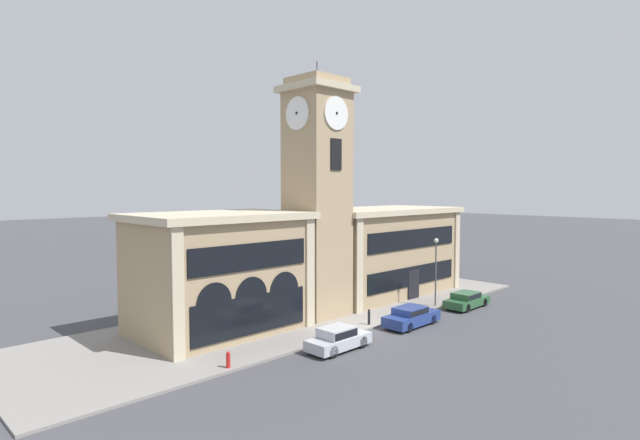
% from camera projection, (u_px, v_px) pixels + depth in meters
% --- Properties ---
extents(ground_plane, '(300.00, 300.00, 0.00)m').
position_uv_depth(ground_plane, '(370.00, 330.00, 33.46)').
color(ground_plane, '#424247').
extents(sidewalk_kerb, '(41.77, 12.33, 0.15)m').
position_uv_depth(sidewalk_kerb, '(307.00, 313.00, 37.85)').
color(sidewalk_kerb, gray).
rests_on(sidewalk_kerb, ground_plane).
extents(clock_tower, '(4.46, 4.46, 18.66)m').
position_uv_depth(clock_tower, '(317.00, 198.00, 36.53)').
color(clock_tower, tan).
rests_on(clock_tower, ground_plane).
extents(town_hall_left_wing, '(11.20, 7.81, 7.91)m').
position_uv_depth(town_hall_left_wing, '(219.00, 272.00, 32.81)').
color(town_hall_left_wing, tan).
rests_on(town_hall_left_wing, ground_plane).
extents(town_hall_right_wing, '(15.40, 7.81, 7.74)m').
position_uv_depth(town_hall_right_wing, '(381.00, 251.00, 44.69)').
color(town_hall_right_wing, tan).
rests_on(town_hall_right_wing, ground_plane).
extents(parked_car_near, '(4.16, 1.74, 1.39)m').
position_uv_depth(parked_car_near, '(338.00, 338.00, 29.26)').
color(parked_car_near, '#B2B7C1').
rests_on(parked_car_near, ground_plane).
extents(parked_car_mid, '(4.60, 1.82, 1.35)m').
position_uv_depth(parked_car_mid, '(411.00, 316.00, 34.40)').
color(parked_car_mid, navy).
rests_on(parked_car_mid, ground_plane).
extents(parked_car_far, '(4.46, 1.81, 1.26)m').
position_uv_depth(parked_car_far, '(466.00, 299.00, 39.67)').
color(parked_car_far, '#285633').
rests_on(parked_car_far, ground_plane).
extents(street_lamp, '(0.36, 0.36, 5.40)m').
position_uv_depth(street_lamp, '(436.00, 261.00, 39.61)').
color(street_lamp, '#4C4C51').
rests_on(street_lamp, sidewalk_kerb).
extents(bollard, '(0.18, 0.18, 1.06)m').
position_uv_depth(bollard, '(369.00, 317.00, 34.25)').
color(bollard, black).
rests_on(bollard, sidewalk_kerb).
extents(fire_hydrant, '(0.22, 0.22, 0.87)m').
position_uv_depth(fire_hydrant, '(228.00, 360.00, 25.99)').
color(fire_hydrant, red).
rests_on(fire_hydrant, sidewalk_kerb).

